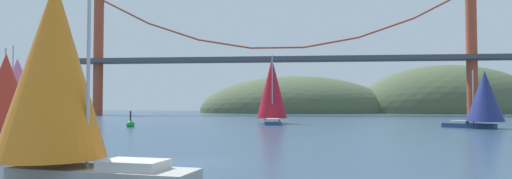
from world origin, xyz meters
TOP-DOWN VIEW (x-y plane):
  - ground_plane at (0.00, 0.00)m, footprint 360.00×360.00m
  - headland_right at (60.00, 135.00)m, footprint 67.02×44.00m
  - headland_center at (5.00, 135.00)m, footprint 72.56×44.00m
  - suspension_bridge at (0.00, 95.00)m, footprint 141.29×6.00m
  - sailboat_crimson_sail at (1.29, 45.27)m, footprint 5.29×9.49m
  - sailboat_pink_spinnaker at (-28.37, 25.18)m, footprint 7.60×10.61m
  - sailboat_navy_sail at (29.01, 33.63)m, footprint 7.64×7.12m
  - sailboat_scarlet_sail at (-20.12, 12.15)m, footprint 7.14×7.81m
  - sailboat_orange_sail at (-4.63, -5.71)m, footprint 8.72×4.93m
  - channel_buoy at (-17.19, 32.65)m, footprint 1.10×1.10m

SIDE VIEW (x-z plane):
  - ground_plane at x=0.00m, z-range 0.00..0.00m
  - headland_right at x=60.00m, z-range -17.40..17.40m
  - headland_center at x=5.00m, z-range -13.63..13.63m
  - channel_buoy at x=-17.19m, z-range -0.95..1.69m
  - sailboat_navy_sail at x=29.01m, z-range 0.18..7.72m
  - sailboat_scarlet_sail at x=-20.12m, z-range -0.05..8.10m
  - sailboat_orange_sail at x=-4.63m, z-range -0.41..8.93m
  - sailboat_pink_spinnaker at x=-28.37m, z-range -0.39..9.56m
  - sailboat_crimson_sail at x=1.29m, z-range -0.05..10.95m
  - suspension_bridge at x=0.00m, z-range -0.90..33.71m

